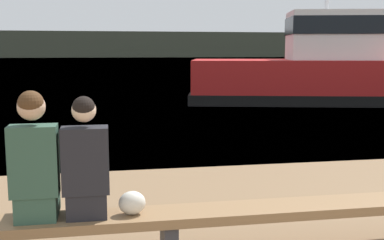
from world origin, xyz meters
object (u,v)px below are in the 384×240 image
bench_main (169,220)px  person_right (86,167)px  person_left (35,164)px  shopping_bag (132,203)px  tugboat_red (323,73)px

bench_main → person_right: size_ratio=6.39×
person_left → person_right: size_ratio=1.05×
person_right → person_left: bearing=-179.5°
bench_main → person_left: bearing=179.4°
person_left → shopping_bag: bearing=-1.5°
bench_main → person_left: (-1.09, 0.01, 0.55)m
bench_main → tugboat_red: (7.05, 11.87, 0.64)m
person_left → person_right: (0.40, 0.00, -0.04)m
person_left → bench_main: bearing=-0.6°
person_right → tugboat_red: 14.16m
person_right → tugboat_red: bearing=56.9°
person_right → tugboat_red: tugboat_red is taller
person_left → shopping_bag: person_left is taller
tugboat_red → shopping_bag: bearing=162.1°
bench_main → person_left: size_ratio=6.08×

